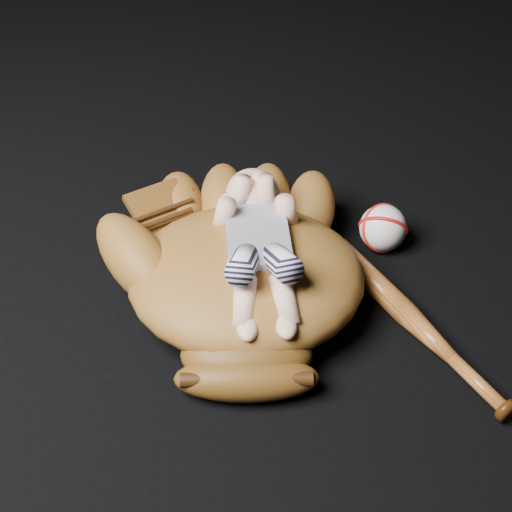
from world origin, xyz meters
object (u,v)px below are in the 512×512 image
newborn_baby (259,247)px  baseball_bat (415,323)px  baseball (383,228)px  baseball_glove (246,268)px

newborn_baby → baseball_bat: 0.27m
newborn_baby → baseball: bearing=31.9°
baseball_glove → baseball: bearing=32.1°
newborn_baby → baseball: size_ratio=4.15×
baseball → newborn_baby: bearing=-150.2°
baseball_glove → newborn_baby: newborn_baby is taller
baseball_glove → baseball: baseball_glove is taller
baseball_glove → newborn_baby: 0.05m
baseball → baseball_bat: bearing=-89.2°
baseball_glove → baseball_bat: baseball_glove is taller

